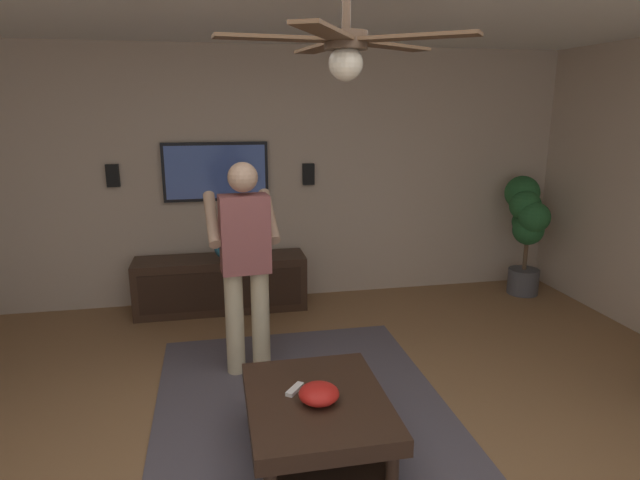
# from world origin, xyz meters

# --- Properties ---
(wall_back_tv) EXTENTS (0.10, 6.91, 2.62)m
(wall_back_tv) POSITION_xyz_m (3.24, 0.00, 1.31)
(wall_back_tv) COLOR #BCA893
(wall_back_tv) RESTS_ON ground
(area_rug) EXTENTS (3.16, 1.99, 0.01)m
(area_rug) POSITION_xyz_m (0.57, -0.11, 0.01)
(area_rug) COLOR #514C56
(area_rug) RESTS_ON ground
(coffee_table) EXTENTS (1.00, 0.80, 0.40)m
(coffee_table) POSITION_xyz_m (0.37, -0.11, 0.30)
(coffee_table) COLOR #332116
(coffee_table) RESTS_ON ground
(media_console) EXTENTS (0.45, 1.70, 0.55)m
(media_console) POSITION_xyz_m (2.91, 0.38, 0.28)
(media_console) COLOR #332116
(media_console) RESTS_ON ground
(tv) EXTENTS (0.05, 1.05, 0.59)m
(tv) POSITION_xyz_m (3.15, 0.38, 1.38)
(tv) COLOR black
(person_standing) EXTENTS (0.56, 0.57, 1.64)m
(person_standing) POSITION_xyz_m (1.55, 0.20, 0.93)
(person_standing) COLOR #C6B793
(person_standing) RESTS_ON ground
(potted_plant_tall) EXTENTS (0.64, 0.40, 1.29)m
(potted_plant_tall) POSITION_xyz_m (2.75, -2.88, 0.82)
(potted_plant_tall) COLOR #4C4C51
(potted_plant_tall) RESTS_ON ground
(bowl) EXTENTS (0.23, 0.23, 0.10)m
(bowl) POSITION_xyz_m (0.32, -0.12, 0.45)
(bowl) COLOR red
(bowl) RESTS_ON coffee_table
(remote_white) EXTENTS (0.15, 0.13, 0.02)m
(remote_white) POSITION_xyz_m (0.46, 0.00, 0.41)
(remote_white) COLOR white
(remote_white) RESTS_ON coffee_table
(vase_round) EXTENTS (0.22, 0.22, 0.22)m
(vase_round) POSITION_xyz_m (2.87, 0.33, 0.66)
(vase_round) COLOR teal
(vase_round) RESTS_ON media_console
(wall_speaker_left) EXTENTS (0.06, 0.12, 0.22)m
(wall_speaker_left) POSITION_xyz_m (3.16, -0.57, 1.33)
(wall_speaker_left) COLOR black
(wall_speaker_right) EXTENTS (0.06, 0.12, 0.22)m
(wall_speaker_right) POSITION_xyz_m (3.16, 1.37, 1.37)
(wall_speaker_right) COLOR black
(ceiling_fan) EXTENTS (1.16, 1.14, 0.46)m
(ceiling_fan) POSITION_xyz_m (0.17, -0.21, 2.29)
(ceiling_fan) COLOR #4C3828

